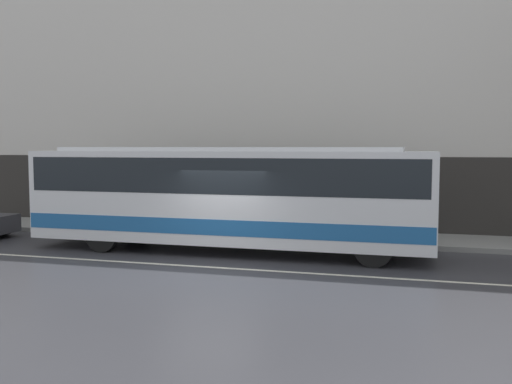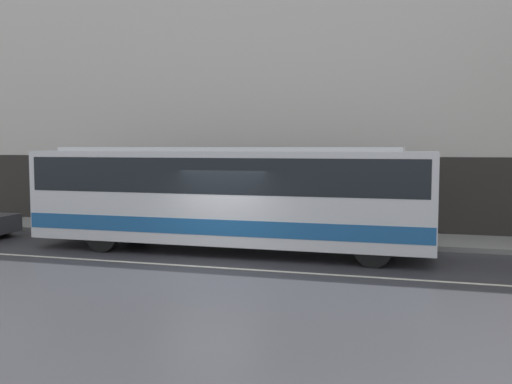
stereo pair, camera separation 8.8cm
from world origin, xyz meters
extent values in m
plane|color=#333338|center=(0.00, 0.00, 0.00)|extent=(60.00, 60.00, 0.00)
cube|color=gray|center=(0.00, 5.35, 0.08)|extent=(60.00, 2.70, 0.16)
cube|color=silver|center=(0.00, 6.85, 6.24)|extent=(60.00, 0.30, 12.49)
cube|color=#2D2B28|center=(0.00, 6.69, 1.40)|extent=(60.00, 0.06, 2.80)
cube|color=beige|center=(0.00, 0.00, 0.00)|extent=(54.00, 0.14, 0.01)
cube|color=silver|center=(-0.29, 2.27, 1.69)|extent=(12.01, 2.47, 2.67)
cube|color=#1E5999|center=(-0.29, 2.27, 0.90)|extent=(11.95, 2.50, 0.45)
cube|color=black|center=(-0.29, 2.27, 2.34)|extent=(11.65, 2.49, 1.02)
cube|color=orange|center=(5.67, 2.27, 2.83)|extent=(0.12, 1.85, 0.28)
cube|color=silver|center=(-0.29, 2.27, 3.08)|extent=(10.21, 2.10, 0.12)
cylinder|color=black|center=(4.12, 1.20, 0.51)|extent=(1.02, 0.28, 1.02)
cylinder|color=black|center=(4.12, 3.35, 0.51)|extent=(1.02, 0.28, 1.02)
cylinder|color=black|center=(-3.89, 1.20, 0.51)|extent=(1.02, 0.28, 1.02)
cylinder|color=black|center=(-3.89, 3.35, 0.51)|extent=(1.02, 0.28, 1.02)
cylinder|color=black|center=(-8.96, 3.07, 0.32)|extent=(0.63, 0.20, 0.63)
camera|label=1|loc=(5.18, -13.86, 3.16)|focal=40.00mm
camera|label=2|loc=(5.26, -13.83, 3.16)|focal=40.00mm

